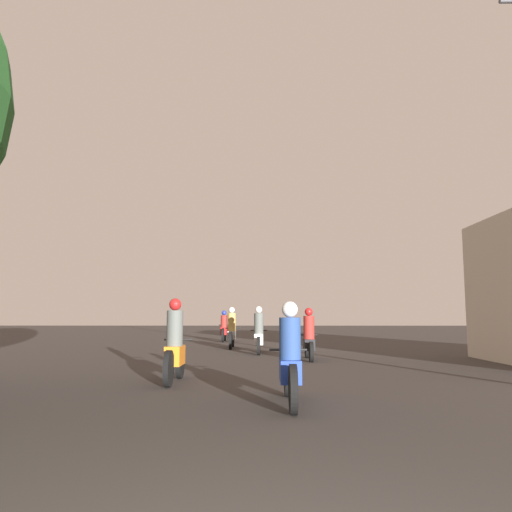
# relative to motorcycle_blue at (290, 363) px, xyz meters

# --- Properties ---
(motorcycle_blue) EXTENTS (0.60, 2.16, 1.52)m
(motorcycle_blue) POSITION_rel_motorcycle_blue_xyz_m (0.00, 0.00, 0.00)
(motorcycle_blue) COLOR black
(motorcycle_blue) RESTS_ON ground_plane
(motorcycle_orange) EXTENTS (0.60, 1.97, 1.65)m
(motorcycle_orange) POSITION_rel_motorcycle_blue_xyz_m (-2.15, 2.41, 0.05)
(motorcycle_orange) COLOR black
(motorcycle_orange) RESTS_ON ground_plane
(motorcycle_black) EXTENTS (0.60, 1.97, 1.53)m
(motorcycle_black) POSITION_rel_motorcycle_blue_xyz_m (0.96, 7.39, 0.00)
(motorcycle_black) COLOR black
(motorcycle_black) RESTS_ON ground_plane
(motorcycle_white) EXTENTS (0.60, 2.04, 1.62)m
(motorcycle_white) POSITION_rel_motorcycle_blue_xyz_m (-0.54, 9.85, 0.03)
(motorcycle_white) COLOR black
(motorcycle_white) RESTS_ON ground_plane
(motorcycle_silver) EXTENTS (0.60, 2.15, 1.63)m
(motorcycle_silver) POSITION_rel_motorcycle_blue_xyz_m (-1.65, 12.58, 0.03)
(motorcycle_silver) COLOR black
(motorcycle_silver) RESTS_ON ground_plane
(motorcycle_red) EXTENTS (0.60, 2.01, 1.54)m
(motorcycle_red) POSITION_rel_motorcycle_blue_xyz_m (-2.34, 17.57, 0.00)
(motorcycle_red) COLOR black
(motorcycle_red) RESTS_ON ground_plane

